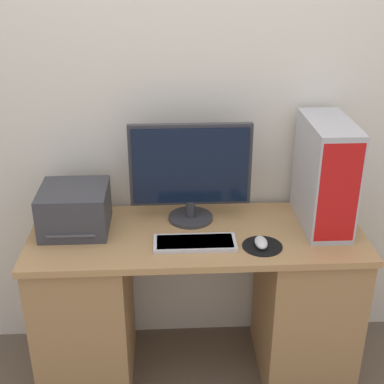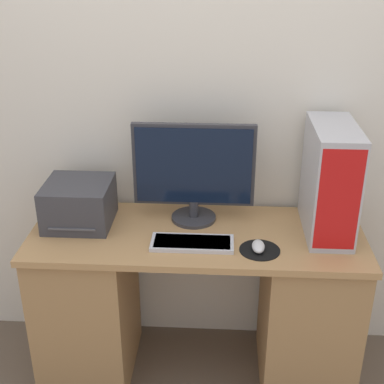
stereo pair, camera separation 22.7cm
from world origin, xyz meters
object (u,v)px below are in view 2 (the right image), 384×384
Objects in this scene: computer_tower at (330,180)px; mouse at (258,246)px; monitor at (194,170)px; keyboard at (192,243)px; printer at (79,203)px.

mouse is at bearing -147.03° from computer_tower.
computer_tower reaches higher than monitor.
computer_tower is at bearing 32.97° from mouse.
computer_tower is at bearing 16.01° from keyboard.
computer_tower is (0.58, 0.17, 0.23)m from keyboard.
computer_tower is at bearing -6.84° from monitor.
printer is at bearing 179.82° from computer_tower.
monitor is 0.33m from keyboard.
computer_tower is 1.65× the size of printer.
printer is (-0.51, -0.07, -0.15)m from monitor.
keyboard is 0.64m from computer_tower.
printer is at bearing 165.90° from mouse.
mouse is at bearing -43.32° from monitor.
keyboard is at bearing -163.99° from computer_tower.
monitor reaches higher than mouse.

